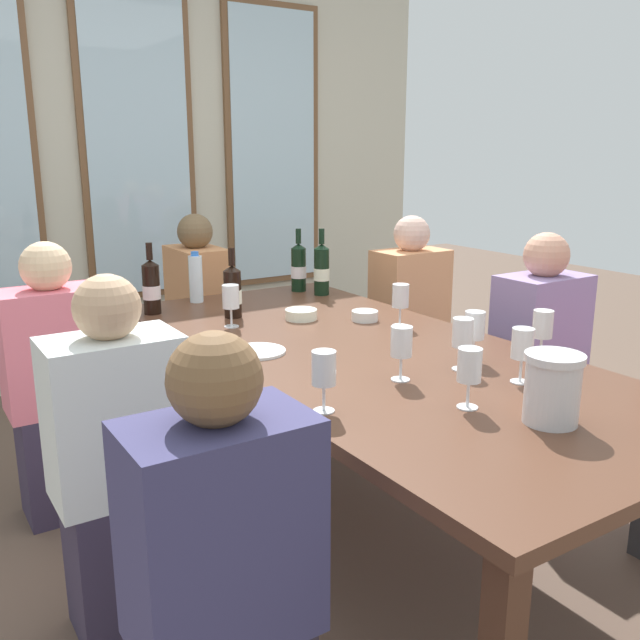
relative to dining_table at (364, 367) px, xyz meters
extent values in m
plane|color=brown|center=(0.00, 0.00, -0.68)|extent=(12.00, 12.00, 0.00)
cube|color=beige|center=(0.00, 2.43, 0.77)|extent=(4.28, 0.06, 2.90)
cube|color=brown|center=(0.00, 2.38, 0.77)|extent=(0.72, 0.03, 1.88)
cube|color=silver|center=(0.00, 2.37, 0.77)|extent=(0.64, 0.01, 1.80)
cube|color=brown|center=(0.95, 2.38, 0.77)|extent=(0.72, 0.03, 1.88)
cube|color=silver|center=(0.95, 2.37, 0.77)|extent=(0.64, 0.01, 1.80)
cube|color=#523121|center=(0.00, 0.00, 0.04)|extent=(1.08, 2.37, 0.04)
cube|color=#523121|center=(-0.44, 1.09, -0.33)|extent=(0.07, 0.07, 0.70)
cube|color=#523121|center=(0.44, 1.09, -0.33)|extent=(0.07, 0.07, 0.70)
cylinder|color=white|center=(-0.34, 0.18, 0.07)|extent=(0.20, 0.20, 0.01)
cylinder|color=silver|center=(0.02, -0.80, 0.15)|extent=(0.14, 0.14, 0.17)
cylinder|color=silver|center=(0.02, -0.80, 0.24)|extent=(0.16, 0.16, 0.02)
cylinder|color=black|center=(0.35, 1.04, 0.17)|extent=(0.07, 0.08, 0.22)
cone|color=black|center=(0.35, 1.04, 0.29)|extent=(0.07, 0.08, 0.02)
cylinder|color=black|center=(0.35, 1.04, 0.34)|extent=(0.03, 0.03, 0.08)
cylinder|color=silver|center=(0.35, 1.04, 0.16)|extent=(0.08, 0.08, 0.06)
cylinder|color=black|center=(-0.45, 0.96, 0.17)|extent=(0.07, 0.07, 0.22)
cone|color=black|center=(-0.45, 0.96, 0.29)|extent=(0.07, 0.07, 0.02)
cylinder|color=black|center=(-0.45, 0.96, 0.34)|extent=(0.03, 0.03, 0.08)
cylinder|color=silver|center=(-0.45, 0.96, 0.16)|extent=(0.08, 0.08, 0.06)
cylinder|color=black|center=(-0.18, 0.71, 0.16)|extent=(0.08, 0.07, 0.20)
cone|color=black|center=(-0.18, 0.71, 0.28)|extent=(0.08, 0.07, 0.02)
cylinder|color=black|center=(-0.18, 0.71, 0.33)|extent=(0.03, 0.03, 0.08)
cylinder|color=white|center=(-0.18, 0.71, 0.15)|extent=(0.08, 0.08, 0.06)
cylinder|color=black|center=(0.39, 0.90, 0.18)|extent=(0.07, 0.07, 0.23)
cone|color=black|center=(0.39, 0.90, 0.30)|extent=(0.07, 0.07, 0.02)
cylinder|color=black|center=(0.39, 0.90, 0.35)|extent=(0.03, 0.03, 0.08)
cylinder|color=#E5ECCE|center=(0.39, 0.90, 0.17)|extent=(0.08, 0.08, 0.06)
cylinder|color=white|center=(0.05, 0.52, 0.09)|extent=(0.14, 0.14, 0.04)
cylinder|color=white|center=(0.26, 0.36, 0.09)|extent=(0.11, 0.11, 0.04)
cylinder|color=white|center=(-0.19, 1.08, 0.17)|extent=(0.06, 0.06, 0.22)
cylinder|color=blue|center=(-0.19, 1.08, 0.29)|extent=(0.04, 0.04, 0.02)
cylinder|color=white|center=(0.14, -0.35, 0.07)|extent=(0.06, 0.06, 0.00)
cylinder|color=white|center=(0.14, -0.35, 0.11)|extent=(0.01, 0.01, 0.07)
cylinder|color=white|center=(0.14, -0.35, 0.19)|extent=(0.07, 0.07, 0.09)
cylinder|color=white|center=(0.20, -0.54, 0.07)|extent=(0.06, 0.06, 0.00)
cylinder|color=white|center=(0.20, -0.54, 0.11)|extent=(0.01, 0.01, 0.07)
cylinder|color=white|center=(0.20, -0.54, 0.19)|extent=(0.07, 0.07, 0.09)
cylinder|color=white|center=(-0.44, -0.41, 0.07)|extent=(0.06, 0.06, 0.00)
cylinder|color=white|center=(-0.44, -0.41, 0.11)|extent=(0.01, 0.01, 0.07)
cylinder|color=white|center=(-0.44, -0.41, 0.19)|extent=(0.07, 0.07, 0.09)
cylinder|color=beige|center=(-0.44, -0.41, 0.16)|extent=(0.06, 0.06, 0.03)
cylinder|color=white|center=(-0.09, -0.61, 0.07)|extent=(0.06, 0.06, 0.00)
cylinder|color=white|center=(-0.09, -0.61, 0.11)|extent=(0.01, 0.01, 0.07)
cylinder|color=white|center=(-0.09, -0.61, 0.19)|extent=(0.07, 0.07, 0.09)
cylinder|color=#590C19|center=(-0.09, -0.61, 0.16)|extent=(0.06, 0.06, 0.03)
cylinder|color=white|center=(0.44, -0.41, 0.07)|extent=(0.06, 0.06, 0.00)
cylinder|color=white|center=(0.44, -0.41, 0.11)|extent=(0.01, 0.01, 0.07)
cylinder|color=white|center=(0.44, -0.41, 0.19)|extent=(0.07, 0.07, 0.09)
cylinder|color=white|center=(0.33, 0.21, 0.07)|extent=(0.06, 0.06, 0.00)
cylinder|color=white|center=(0.33, 0.21, 0.11)|extent=(0.01, 0.01, 0.07)
cylinder|color=white|center=(0.33, 0.21, 0.19)|extent=(0.07, 0.07, 0.09)
cylinder|color=maroon|center=(0.33, 0.21, 0.16)|extent=(0.06, 0.06, 0.03)
cylinder|color=white|center=(0.24, -0.30, 0.07)|extent=(0.06, 0.06, 0.00)
cylinder|color=white|center=(0.24, -0.30, 0.11)|extent=(0.01, 0.01, 0.07)
cylinder|color=white|center=(0.24, -0.30, 0.19)|extent=(0.07, 0.07, 0.09)
cylinder|color=white|center=(-0.10, -0.32, 0.07)|extent=(0.06, 0.06, 0.00)
cylinder|color=white|center=(-0.10, -0.32, 0.11)|extent=(0.01, 0.01, 0.07)
cylinder|color=white|center=(-0.10, -0.32, 0.19)|extent=(0.07, 0.07, 0.09)
cylinder|color=white|center=(-0.26, 0.56, 0.07)|extent=(0.06, 0.06, 0.00)
cylinder|color=white|center=(-0.26, 0.56, 0.11)|extent=(0.01, 0.01, 0.07)
cylinder|color=white|center=(-0.26, 0.56, 0.19)|extent=(0.07, 0.07, 0.09)
cylinder|color=beige|center=(-0.26, 0.56, 0.16)|extent=(0.06, 0.06, 0.02)
cube|color=#372D44|center=(-0.91, 0.79, -0.45)|extent=(0.32, 0.24, 0.45)
cube|color=#ED7184|center=(-0.91, 0.79, 0.01)|extent=(0.38, 0.24, 0.48)
sphere|color=beige|center=(-0.91, 0.79, 0.34)|extent=(0.19, 0.19, 0.19)
cube|color=#222E36|center=(0.91, 0.83, -0.45)|extent=(0.32, 0.24, 0.45)
cube|color=tan|center=(0.91, 0.83, 0.01)|extent=(0.38, 0.24, 0.48)
sphere|color=beige|center=(0.91, 0.83, 0.34)|extent=(0.19, 0.19, 0.19)
cube|color=#3A3862|center=(-0.91, -0.74, 0.01)|extent=(0.38, 0.24, 0.48)
sphere|color=brown|center=(-0.91, -0.74, 0.34)|extent=(0.19, 0.19, 0.19)
cube|color=#342B41|center=(-0.91, -0.01, -0.45)|extent=(0.32, 0.24, 0.45)
cube|color=silver|center=(-0.91, -0.01, 0.01)|extent=(0.38, 0.24, 0.48)
sphere|color=tan|center=(-0.91, -0.01, 0.34)|extent=(0.19, 0.19, 0.19)
cube|color=#34273B|center=(0.91, -0.03, -0.45)|extent=(0.32, 0.24, 0.45)
cube|color=#8F78AE|center=(0.91, -0.03, 0.01)|extent=(0.38, 0.24, 0.48)
sphere|color=tan|center=(0.91, -0.03, 0.34)|extent=(0.19, 0.19, 0.19)
cube|color=#242B41|center=(0.00, 1.53, -0.45)|extent=(0.24, 0.32, 0.45)
cube|color=tan|center=(0.00, 1.53, 0.01)|extent=(0.24, 0.38, 0.48)
sphere|color=brown|center=(0.00, 1.53, 0.34)|extent=(0.19, 0.19, 0.19)
camera|label=1|loc=(-1.41, -1.90, 0.77)|focal=38.44mm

